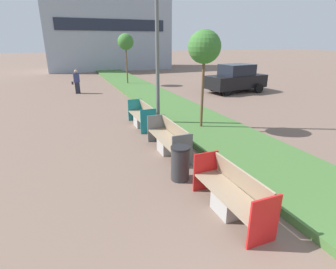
# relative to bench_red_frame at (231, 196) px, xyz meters

# --- Properties ---
(planter_grass_strip) EXTENTS (2.80, 120.00, 0.18)m
(planter_grass_strip) POSITION_rel_bench_red_frame_xyz_m (2.26, 8.52, -0.28)
(planter_grass_strip) COLOR #426B33
(planter_grass_strip) RESTS_ON ground
(building_backdrop) EXTENTS (14.19, 6.95, 9.04)m
(building_backdrop) POSITION_rel_bench_red_frame_xyz_m (3.06, 30.74, 4.16)
(building_backdrop) COLOR #939EAD
(building_backdrop) RESTS_ON ground
(bench_red_frame) EXTENTS (0.65, 2.01, 0.94)m
(bench_red_frame) POSITION_rel_bench_red_frame_xyz_m (0.00, 0.00, 0.00)
(bench_red_frame) COLOR #9E9B96
(bench_red_frame) RESTS_ON ground
(bench_grey_frame) EXTENTS (0.65, 2.19, 0.94)m
(bench_grey_frame) POSITION_rel_bench_red_frame_xyz_m (0.00, 3.35, 0.01)
(bench_grey_frame) COLOR #9E9B96
(bench_grey_frame) RESTS_ON ground
(bench_teal_frame) EXTENTS (0.65, 1.95, 0.94)m
(bench_teal_frame) POSITION_rel_bench_red_frame_xyz_m (-0.00, 6.26, -0.00)
(bench_teal_frame) COLOR #9E9B96
(bench_teal_frame) RESTS_ON ground
(litter_bin) EXTENTS (0.48, 0.48, 0.89)m
(litter_bin) POSITION_rel_bench_red_frame_xyz_m (-0.39, 1.63, 0.08)
(litter_bin) COLOR #2D2D30
(litter_bin) RESTS_ON ground
(street_lamp_post) EXTENTS (0.24, 0.44, 7.39)m
(street_lamp_post) POSITION_rel_bench_red_frame_xyz_m (0.61, 6.01, 3.71)
(street_lamp_post) COLOR #56595B
(street_lamp_post) RESTS_ON ground
(sapling_tree_near) EXTENTS (1.18, 1.18, 3.73)m
(sapling_tree_near) POSITION_rel_bench_red_frame_xyz_m (1.97, 4.83, 2.74)
(sapling_tree_near) COLOR brown
(sapling_tree_near) RESTS_ON ground
(sapling_tree_far) EXTENTS (1.20, 1.20, 3.87)m
(sapling_tree_far) POSITION_rel_bench_red_frame_xyz_m (1.97, 16.80, 2.88)
(sapling_tree_far) COLOR brown
(sapling_tree_far) RESTS_ON ground
(pedestrian_walking) EXTENTS (0.53, 0.24, 1.56)m
(pedestrian_walking) POSITION_rel_bench_red_frame_xyz_m (-1.96, 14.74, 0.42)
(pedestrian_walking) COLOR #232633
(pedestrian_walking) RESTS_ON ground
(parked_car_distant) EXTENTS (4.39, 2.28, 1.86)m
(parked_car_distant) POSITION_rel_bench_red_frame_xyz_m (8.16, 11.23, 0.55)
(parked_car_distant) COLOR black
(parked_car_distant) RESTS_ON ground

